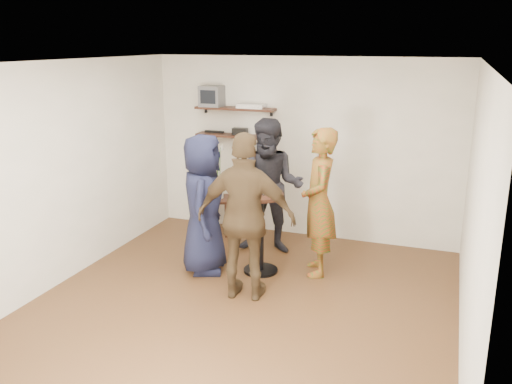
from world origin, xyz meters
TOP-DOWN VIEW (x-y plane):
  - room at (0.00, 0.00)m, footprint 4.58×5.08m
  - shelf_upper at (-1.00, 2.38)m, footprint 1.20×0.25m
  - shelf_lower at (-1.00, 2.38)m, footprint 1.20×0.25m
  - crt_monitor at (-1.36, 2.38)m, footprint 0.32×0.30m
  - dvd_deck at (-0.74, 2.38)m, footprint 0.40×0.24m
  - radio at (-0.93, 2.38)m, footprint 0.22×0.10m
  - power_strip at (-1.36, 2.42)m, footprint 0.30×0.05m
  - side_table at (-1.18, 2.14)m, footprint 0.57×0.57m
  - vase_lilies at (-1.18, 2.14)m, footprint 0.19×0.19m
  - drinks_table at (-0.11, 0.99)m, footprint 0.56×0.56m
  - wine_glass_fl at (-0.19, 0.96)m, footprint 0.07×0.07m
  - wine_glass_fr at (-0.04, 0.95)m, footprint 0.07×0.07m
  - wine_glass_bl at (-0.13, 1.04)m, footprint 0.07×0.07m
  - wine_glass_br at (-0.07, 0.99)m, footprint 0.06×0.06m
  - person_plaid at (0.56, 1.21)m, footprint 0.62×0.77m
  - person_dark at (-0.21, 1.69)m, footprint 0.98×0.82m
  - person_navy at (-0.79, 0.79)m, footprint 0.77×0.97m
  - person_brown at (-0.03, 0.29)m, footprint 1.15×0.58m

SIDE VIEW (x-z plane):
  - side_table at x=-1.18m, z-range 0.18..0.72m
  - drinks_table at x=-0.11m, z-range 0.14..1.16m
  - vase_lilies at x=-1.18m, z-range 0.38..1.27m
  - person_navy at x=-0.79m, z-range 0.00..1.74m
  - person_plaid at x=0.56m, z-range 0.00..1.83m
  - person_dark at x=-0.21m, z-range 0.00..1.83m
  - person_brown at x=-0.03m, z-range 0.00..1.88m
  - wine_glass_br at x=-0.07m, z-range 1.05..1.24m
  - wine_glass_bl at x=-0.13m, z-range 1.06..1.27m
  - wine_glass_fl at x=-0.19m, z-range 1.06..1.28m
  - wine_glass_fr at x=-0.04m, z-range 1.06..1.28m
  - room at x=0.00m, z-range -0.04..2.64m
  - shelf_lower at x=-1.00m, z-range 1.43..1.47m
  - power_strip at x=-1.36m, z-range 1.47..1.50m
  - radio at x=-0.93m, z-range 1.47..1.57m
  - shelf_upper at x=-1.00m, z-range 1.83..1.87m
  - dvd_deck at x=-0.74m, z-range 1.87..1.93m
  - crt_monitor at x=-1.36m, z-range 1.87..2.17m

